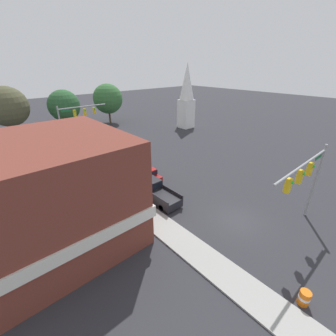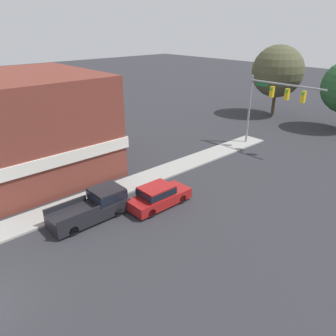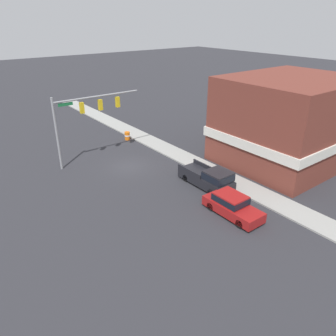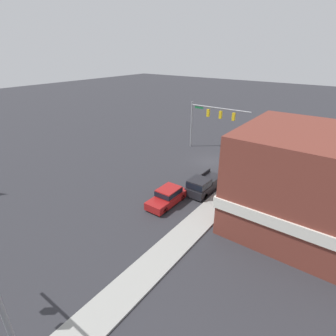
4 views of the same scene
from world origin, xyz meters
name	(u,v)px [view 3 (image 3 of 4)]	position (x,y,z in m)	size (l,w,h in m)	color
ground_plane	(129,167)	(0.00, 0.00, 0.00)	(200.00, 200.00, 0.00)	#2D2D33
sidewalk_curb	(174,153)	(-5.70, 0.00, 0.07)	(2.40, 60.00, 0.14)	#9E9E99
near_signal_assembly	(86,111)	(2.38, -3.60, 5.22)	(9.07, 0.49, 7.00)	gray
car_lead	(232,205)	(-1.62, 12.08, 0.84)	(1.88, 4.70, 1.62)	black
pickup_truck_parked	(210,178)	(-3.30, 7.99, 0.91)	(2.00, 5.30, 1.86)	black
construction_barrel	(127,136)	(-3.90, -6.83, 0.50)	(0.64, 0.64, 0.98)	orange
corner_brick_building	(289,122)	(-13.65, 8.26, 4.09)	(12.80, 10.84, 8.42)	brown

